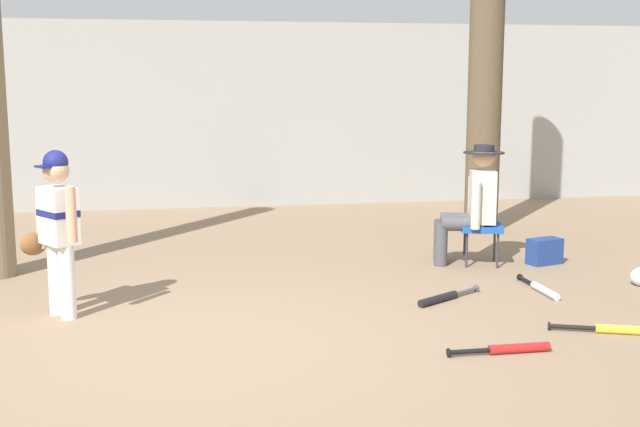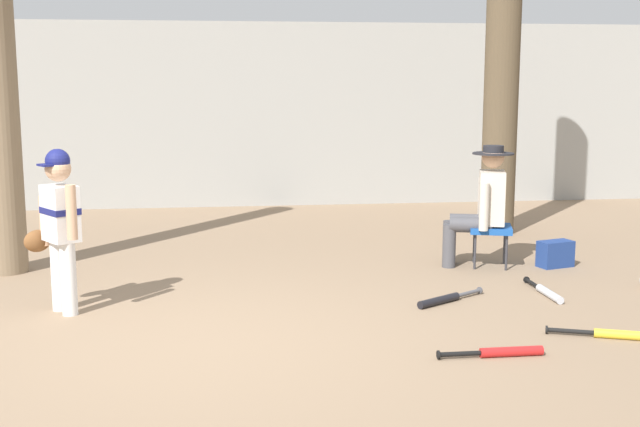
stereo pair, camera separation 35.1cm
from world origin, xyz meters
The scene contains 11 objects.
ground_plane centered at (0.00, 0.00, 0.00)m, with size 60.00×60.00×0.00m, color #897056.
concrete_back_wall centered at (0.00, 6.48, 1.32)m, with size 18.00×0.36×2.65m, color #9E9E99.
tree_behind_spectator centered at (3.56, 3.82, 1.81)m, with size 0.69×0.69×4.33m.
young_ballplayer centered at (-1.02, 0.98, 0.74)m, with size 0.51×0.51×1.31m.
folding_stool centered at (2.88, 2.10, 0.36)m, with size 0.50×0.50×0.41m.
seated_spectator centered at (2.79, 2.13, 0.64)m, with size 0.68×0.53×1.20m.
handbag_beside_stool centered at (3.52, 2.01, 0.13)m, with size 0.34×0.18×0.26m, color navy.
bat_yellow_trainer centered at (3.05, -0.22, 0.03)m, with size 0.80×0.35×0.07m.
bat_red_barrel centered at (2.09, -0.48, 0.03)m, with size 0.73×0.07×0.07m.
bat_aluminum_silver centered at (3.00, 0.96, 0.03)m, with size 0.07×0.73×0.07m.
bat_black_composite centered at (2.06, 0.85, 0.03)m, with size 0.67×0.45×0.07m.
Camera 2 is at (0.21, -5.47, 1.83)m, focal length 45.52 mm.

